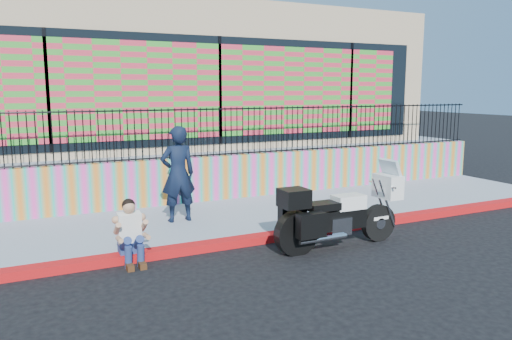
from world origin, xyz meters
TOP-DOWN VIEW (x-y plane):
  - ground at (0.00, 0.00)m, footprint 90.00×90.00m
  - red_curb at (0.00, 0.00)m, footprint 16.00×0.30m
  - sidewalk at (0.00, 1.65)m, footprint 16.00×3.00m
  - mural_wall at (0.00, 3.25)m, footprint 16.00×0.20m
  - metal_fence at (0.00, 3.25)m, footprint 15.80×0.04m
  - elevated_platform at (0.00, 8.35)m, footprint 16.00×10.00m
  - storefront_building at (0.00, 8.13)m, footprint 14.00×8.06m
  - police_motorcycle at (0.28, -0.89)m, footprint 2.54×0.84m
  - police_officer at (-1.94, 1.66)m, footprint 0.74×0.49m
  - seated_man at (-3.31, -0.14)m, footprint 0.54×0.71m

SIDE VIEW (x-z plane):
  - ground at x=0.00m, z-range 0.00..0.00m
  - red_curb at x=0.00m, z-range 0.00..0.15m
  - sidewalk at x=0.00m, z-range 0.00..0.15m
  - seated_man at x=-3.31m, z-range -0.08..0.98m
  - elevated_platform at x=0.00m, z-range 0.00..1.25m
  - police_motorcycle at x=0.28m, z-range -0.13..1.45m
  - mural_wall at x=0.00m, z-range 0.15..1.25m
  - police_officer at x=-1.94m, z-range 0.15..2.15m
  - metal_fence at x=0.00m, z-range 1.25..2.45m
  - storefront_building at x=0.00m, z-range 1.25..5.25m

